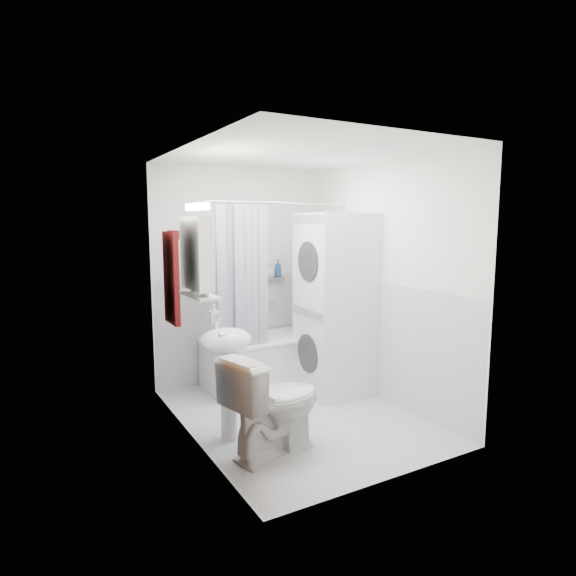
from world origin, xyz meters
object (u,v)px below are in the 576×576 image
bathtub (269,358)px  sink (226,357)px  toilet (274,404)px  washer_dryer (335,304)px

bathtub → sink: sink is taller
sink → toilet: sink is taller
bathtub → toilet: size_ratio=1.75×
sink → toilet: size_ratio=1.27×
bathtub → toilet: (-0.71, -1.47, 0.10)m
washer_dryer → toilet: size_ratio=2.32×
sink → toilet: (0.23, -0.41, -0.30)m
toilet → bathtub: bearing=-39.2°
bathtub → washer_dryer: 0.99m
sink → washer_dryer: (1.43, 0.50, 0.25)m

